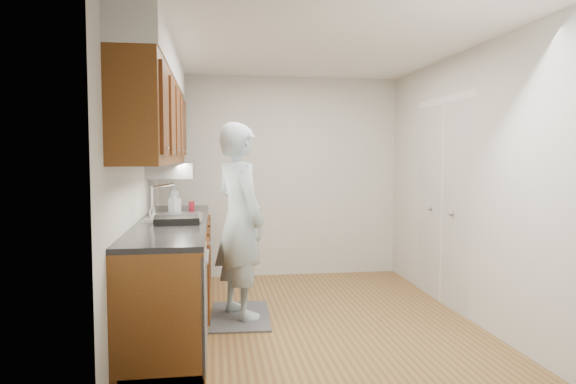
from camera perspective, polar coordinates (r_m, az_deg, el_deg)
The scene contains 14 objects.
floor at distance 4.97m, azimuth 1.84°, elevation -13.72°, with size 3.50×3.50×0.00m, color olive.
ceiling at distance 4.84m, azimuth 1.91°, elevation 15.75°, with size 3.50×3.50×0.00m, color white.
wall_left at distance 4.72m, azimuth -16.36°, elevation 0.63°, with size 0.02×3.50×2.50m, color beige.
wall_right at distance 5.22m, azimuth 18.30°, elevation 0.90°, with size 0.02×3.50×2.50m, color beige.
wall_back at distance 6.47m, azimuth -0.85°, elevation 1.66°, with size 3.00×0.02×2.50m, color beige.
counter at distance 4.79m, azimuth -12.59°, elevation -8.46°, with size 0.64×2.80×1.30m.
upper_cabinets at distance 4.76m, azimuth -14.42°, elevation 9.12°, with size 0.47×2.80×1.21m.
closet_door at distance 5.50m, azimuth 16.74°, elevation -1.27°, with size 0.02×1.22×2.05m, color silver.
floor_mat at distance 5.00m, azimuth -5.31°, elevation -13.55°, with size 0.54×0.92×0.02m, color #58585A.
person at distance 4.79m, azimuth -5.39°, elevation -1.69°, with size 0.72×0.48×2.05m, color #A8C2CC.
soap_bottle_a at distance 5.51m, azimuth -12.57°, elevation -0.52°, with size 0.12×0.12×0.30m, color white.
soap_bottle_b at distance 5.41m, azimuth -12.48°, elevation -1.05°, with size 0.10×0.10×0.21m, color white.
soda_can at distance 5.43m, azimuth -10.65°, elevation -1.57°, with size 0.06×0.06×0.11m, color #A51C2D.
dish_rack at distance 4.48m, azimuth -12.29°, elevation -3.08°, with size 0.37×0.31×0.06m, color black.
Camera 1 is at (-0.83, -4.66, 1.51)m, focal length 32.00 mm.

